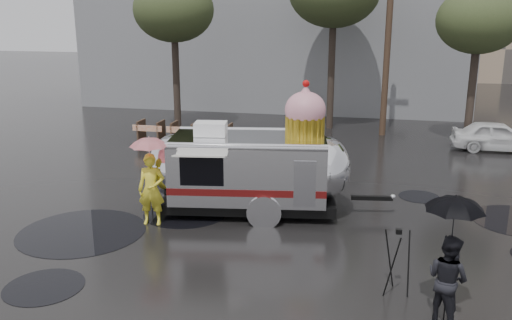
% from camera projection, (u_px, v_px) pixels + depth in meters
% --- Properties ---
extents(ground, '(120.00, 120.00, 0.00)m').
position_uv_depth(ground, '(264.00, 262.00, 12.11)').
color(ground, black).
rests_on(ground, ground).
extents(puddles, '(13.81, 8.95, 0.01)m').
position_uv_depth(puddles, '(244.00, 228.00, 13.97)').
color(puddles, black).
rests_on(puddles, ground).
extents(utility_pole, '(1.60, 0.28, 9.00)m').
position_uv_depth(utility_pole, '(388.00, 31.00, 23.52)').
color(utility_pole, '#473323').
rests_on(utility_pole, ground).
extents(tree_left, '(3.64, 3.64, 6.95)m').
position_uv_depth(tree_left, '(174.00, 11.00, 24.41)').
color(tree_left, '#382D26').
rests_on(tree_left, ground).
extents(tree_right, '(3.36, 3.36, 6.42)m').
position_uv_depth(tree_right, '(479.00, 21.00, 21.70)').
color(tree_right, '#382D26').
rests_on(tree_right, ground).
extents(barricade_row, '(4.30, 0.80, 1.00)m').
position_uv_depth(barricade_row, '(184.00, 134.00, 22.54)').
color(barricade_row, '#473323').
rests_on(barricade_row, ground).
extents(airstream_trailer, '(6.92, 3.33, 3.77)m').
position_uv_depth(airstream_trailer, '(252.00, 166.00, 14.84)').
color(airstream_trailer, silver).
rests_on(airstream_trailer, ground).
extents(person_left, '(0.75, 0.56, 1.90)m').
position_uv_depth(person_left, '(151.00, 189.00, 14.06)').
color(person_left, yellow).
rests_on(person_left, ground).
extents(umbrella_pink, '(1.20, 1.20, 2.37)m').
position_uv_depth(umbrella_pink, '(149.00, 152.00, 13.79)').
color(umbrella_pink, pink).
rests_on(umbrella_pink, ground).
extents(person_right, '(0.88, 0.86, 1.65)m').
position_uv_depth(person_right, '(448.00, 279.00, 9.58)').
color(person_right, black).
rests_on(person_right, ground).
extents(umbrella_black, '(1.25, 1.25, 2.40)m').
position_uv_depth(umbrella_black, '(454.00, 218.00, 9.28)').
color(umbrella_black, black).
rests_on(umbrella_black, ground).
extents(tripod, '(0.52, 0.56, 1.37)m').
position_uv_depth(tripod, '(397.00, 257.00, 10.56)').
color(tripod, black).
rests_on(tripod, ground).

